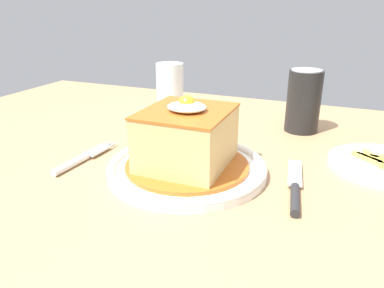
{
  "coord_description": "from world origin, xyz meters",
  "views": [
    {
      "loc": [
        0.24,
        -0.51,
        0.99
      ],
      "look_at": [
        0.04,
        -0.02,
        0.79
      ],
      "focal_mm": 34.53,
      "sensor_mm": 36.0,
      "label": 1
    }
  ],
  "objects_px": {
    "main_plate": "(187,167)",
    "fork": "(80,159)",
    "drinking_glass": "(170,87)",
    "soda_can": "(304,101)",
    "knife": "(295,191)",
    "side_plate_fries": "(384,165)"
  },
  "relations": [
    {
      "from": "fork",
      "to": "drinking_glass",
      "type": "distance_m",
      "value": 0.38
    },
    {
      "from": "main_plate",
      "to": "side_plate_fries",
      "type": "relative_size",
      "value": 1.43
    },
    {
      "from": "fork",
      "to": "drinking_glass",
      "type": "height_order",
      "value": "drinking_glass"
    },
    {
      "from": "soda_can",
      "to": "drinking_glass",
      "type": "bearing_deg",
      "value": 166.59
    },
    {
      "from": "fork",
      "to": "soda_can",
      "type": "bearing_deg",
      "value": 44.15
    },
    {
      "from": "knife",
      "to": "soda_can",
      "type": "relative_size",
      "value": 1.34
    },
    {
      "from": "main_plate",
      "to": "soda_can",
      "type": "relative_size",
      "value": 1.96
    },
    {
      "from": "soda_can",
      "to": "drinking_glass",
      "type": "xyz_separation_m",
      "value": [
        -0.33,
        0.08,
        -0.02
      ]
    },
    {
      "from": "side_plate_fries",
      "to": "drinking_glass",
      "type": "bearing_deg",
      "value": 155.7
    },
    {
      "from": "fork",
      "to": "knife",
      "type": "distance_m",
      "value": 0.34
    },
    {
      "from": "main_plate",
      "to": "fork",
      "type": "height_order",
      "value": "main_plate"
    },
    {
      "from": "fork",
      "to": "drinking_glass",
      "type": "relative_size",
      "value": 1.35
    },
    {
      "from": "knife",
      "to": "drinking_glass",
      "type": "xyz_separation_m",
      "value": [
        -0.36,
        0.36,
        0.04
      ]
    },
    {
      "from": "drinking_glass",
      "to": "side_plate_fries",
      "type": "height_order",
      "value": "drinking_glass"
    },
    {
      "from": "soda_can",
      "to": "side_plate_fries",
      "type": "height_order",
      "value": "soda_can"
    },
    {
      "from": "main_plate",
      "to": "drinking_glass",
      "type": "height_order",
      "value": "drinking_glass"
    },
    {
      "from": "fork",
      "to": "side_plate_fries",
      "type": "relative_size",
      "value": 0.83
    },
    {
      "from": "soda_can",
      "to": "side_plate_fries",
      "type": "bearing_deg",
      "value": -43.18
    },
    {
      "from": "fork",
      "to": "side_plate_fries",
      "type": "xyz_separation_m",
      "value": [
        0.46,
        0.17,
        -0.0
      ]
    },
    {
      "from": "main_plate",
      "to": "drinking_glass",
      "type": "bearing_deg",
      "value": 119.16
    },
    {
      "from": "main_plate",
      "to": "knife",
      "type": "distance_m",
      "value": 0.16
    },
    {
      "from": "main_plate",
      "to": "soda_can",
      "type": "bearing_deg",
      "value": 63.2
    }
  ]
}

